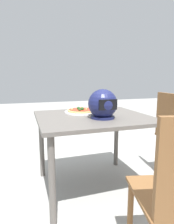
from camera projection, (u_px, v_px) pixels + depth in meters
ground_plane at (93, 187)px, 1.89m from camera, size 14.00×14.00×0.00m
dining_table at (93, 125)px, 1.78m from camera, size 1.00×0.89×0.71m
pizza_plate at (81, 112)px, 1.93m from camera, size 0.33×0.33×0.01m
pizza at (82, 110)px, 1.92m from camera, size 0.28×0.28×0.05m
motorcycle_helmet at (103, 104)px, 1.63m from camera, size 0.25×0.25×0.25m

